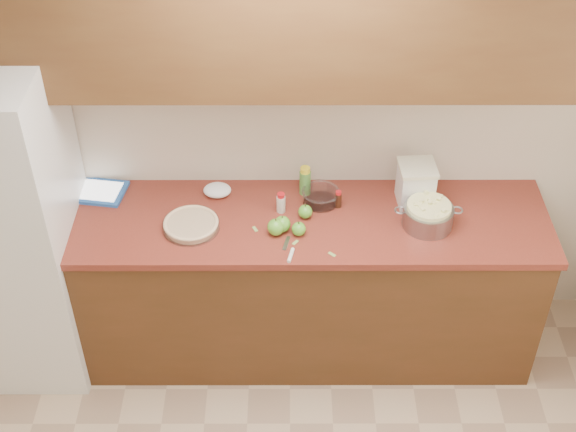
{
  "coord_description": "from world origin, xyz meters",
  "views": [
    {
      "loc": [
        -0.01,
        -1.63,
        3.52
      ],
      "look_at": [
        -0.01,
        1.43,
        0.98
      ],
      "focal_mm": 50.0,
      "sensor_mm": 36.0,
      "label": 1
    }
  ],
  "objects_px": {
    "tablet": "(98,192)",
    "pie": "(191,225)",
    "flour_canister": "(416,184)",
    "colander": "(428,215)"
  },
  "relations": [
    {
      "from": "colander",
      "to": "flour_canister",
      "type": "xyz_separation_m",
      "value": [
        -0.04,
        0.18,
        0.05
      ]
    },
    {
      "from": "tablet",
      "to": "pie",
      "type": "bearing_deg",
      "value": -19.92
    },
    {
      "from": "tablet",
      "to": "colander",
      "type": "bearing_deg",
      "value": 0.39
    },
    {
      "from": "flour_canister",
      "to": "tablet",
      "type": "height_order",
      "value": "flour_canister"
    },
    {
      "from": "pie",
      "to": "colander",
      "type": "relative_size",
      "value": 0.83
    },
    {
      "from": "colander",
      "to": "tablet",
      "type": "xyz_separation_m",
      "value": [
        -1.69,
        0.26,
        -0.05
      ]
    },
    {
      "from": "colander",
      "to": "flour_canister",
      "type": "distance_m",
      "value": 0.2
    },
    {
      "from": "colander",
      "to": "tablet",
      "type": "distance_m",
      "value": 1.71
    },
    {
      "from": "flour_canister",
      "to": "pie",
      "type": "bearing_deg",
      "value": -169.42
    },
    {
      "from": "flour_canister",
      "to": "colander",
      "type": "bearing_deg",
      "value": -76.72
    }
  ]
}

